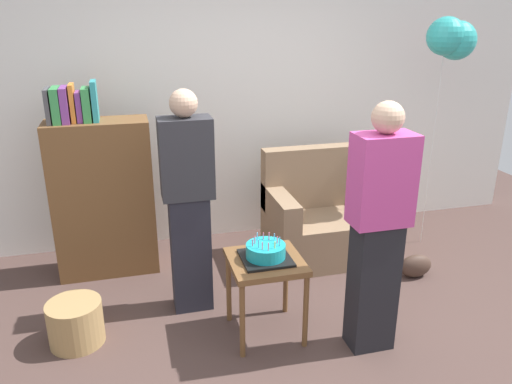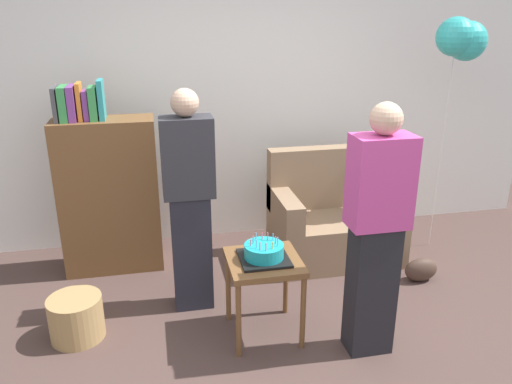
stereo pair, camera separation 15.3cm
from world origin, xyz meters
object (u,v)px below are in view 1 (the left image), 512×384
(wicker_basket, at_px, (76,323))
(couch, at_px, (328,219))
(person_holding_cake, at_px, (378,230))
(balloon_bunch, at_px, (451,39))
(person_blowing_candles, at_px, (188,203))
(side_table, at_px, (266,270))
(bookshelf, at_px, (102,194))
(birthday_cake, at_px, (266,252))
(handbag, at_px, (416,266))

(wicker_basket, bearing_deg, couch, 20.89)
(person_holding_cake, xyz_separation_m, balloon_bunch, (1.23, 1.25, 1.05))
(person_holding_cake, bearing_deg, person_blowing_candles, -26.22)
(side_table, bearing_deg, bookshelf, 130.92)
(couch, relative_size, birthday_cake, 3.44)
(person_blowing_candles, relative_size, wicker_basket, 4.53)
(couch, xyz_separation_m, handbag, (0.55, -0.61, -0.24))
(side_table, distance_m, person_holding_cake, 0.78)
(wicker_basket, bearing_deg, balloon_bunch, 13.20)
(side_table, height_order, birthday_cake, birthday_cake)
(couch, height_order, balloon_bunch, balloon_bunch)
(birthday_cake, relative_size, handbag, 1.14)
(couch, height_order, bookshelf, bookshelf)
(couch, distance_m, birthday_cake, 1.38)
(wicker_basket, relative_size, balloon_bunch, 0.17)
(bookshelf, distance_m, person_blowing_candles, 0.98)
(side_table, height_order, balloon_bunch, balloon_bunch)
(birthday_cake, height_order, handbag, birthday_cake)
(person_blowing_candles, height_order, wicker_basket, person_blowing_candles)
(bookshelf, bearing_deg, side_table, -49.08)
(person_holding_cake, bearing_deg, couch, -91.11)
(person_holding_cake, relative_size, balloon_bunch, 0.79)
(handbag, height_order, balloon_bunch, balloon_bunch)
(couch, distance_m, balloon_bunch, 1.84)
(person_blowing_candles, bearing_deg, couch, 4.03)
(side_table, xyz_separation_m, wicker_basket, (-1.25, 0.22, -0.33))
(person_holding_cake, distance_m, wicker_basket, 2.07)
(birthday_cake, relative_size, balloon_bunch, 0.15)
(bookshelf, height_order, balloon_bunch, balloon_bunch)
(couch, bearing_deg, balloon_bunch, -4.70)
(side_table, xyz_separation_m, birthday_cake, (0.00, -0.00, 0.14))
(bookshelf, distance_m, balloon_bunch, 3.16)
(handbag, relative_size, balloon_bunch, 0.14)
(person_blowing_candles, xyz_separation_m, wicker_basket, (-0.82, -0.25, -0.68))
(couch, xyz_separation_m, person_blowing_candles, (-1.31, -0.56, 0.49))
(person_blowing_candles, bearing_deg, handbag, -20.52)
(side_table, height_order, wicker_basket, side_table)
(couch, bearing_deg, birthday_cake, -130.40)
(birthday_cake, height_order, person_blowing_candles, person_blowing_candles)
(person_holding_cake, bearing_deg, birthday_cake, -15.88)
(couch, distance_m, wicker_basket, 2.29)
(person_blowing_candles, distance_m, handbag, 2.00)
(person_holding_cake, xyz_separation_m, handbag, (0.80, 0.72, -0.73))
(couch, bearing_deg, wicker_basket, -159.11)
(birthday_cake, xyz_separation_m, balloon_bunch, (1.86, 0.95, 1.27))
(bookshelf, height_order, person_blowing_candles, person_blowing_candles)
(side_table, bearing_deg, balloon_bunch, 26.96)
(birthday_cake, distance_m, wicker_basket, 1.35)
(birthday_cake, bearing_deg, balloon_bunch, 26.96)
(side_table, bearing_deg, person_blowing_candles, 133.13)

